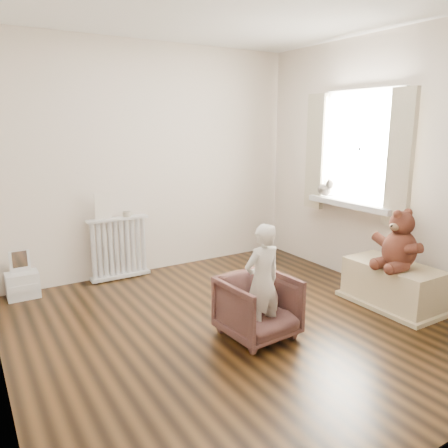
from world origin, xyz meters
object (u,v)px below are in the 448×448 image
radiator (119,245)px  child (262,282)px  toy_bench (392,285)px  plush_cat (325,187)px  teddy_bear (400,241)px  toy_vanity (21,271)px  armchair (258,307)px

radiator → child: 2.05m
toy_bench → plush_cat: 1.37m
child → teddy_bear: bearing=168.5°
child → toy_vanity: bearing=-55.7°
armchair → child: (0.00, -0.05, 0.24)m
toy_vanity → toy_bench: bearing=-34.4°
armchair → teddy_bear: 1.49m
toy_bench → teddy_bear: bearing=-124.5°
radiator → teddy_bear: size_ratio=1.30×
armchair → toy_bench: 1.48m
toy_vanity → armchair: size_ratio=0.85×
toy_vanity → armchair: (1.53, -1.90, -0.02)m
child → plush_cat: bearing=-152.0°
radiator → toy_bench: size_ratio=0.81×
child → armchair: bearing=-93.8°
armchair → child: child is taller
armchair → radiator: bearing=101.1°
radiator → teddy_bear: (1.93, -2.17, 0.28)m
radiator → armchair: bearing=-75.0°
armchair → teddy_bear: size_ratio=1.03×
radiator → armchair: (0.52, -1.93, -0.13)m
toy_vanity → plush_cat: plush_cat is taller
armchair → child: size_ratio=0.60×
teddy_bear → plush_cat: plush_cat is taller
child → toy_bench: size_ratio=1.08×
toy_bench → plush_cat: plush_cat is taller
armchair → child: bearing=-93.8°
teddy_bear → child: bearing=173.3°
toy_bench → teddy_bear: size_ratio=1.61×
toy_vanity → teddy_bear: teddy_bear is taller
toy_vanity → plush_cat: (3.15, -0.95, 0.72)m
armchair → teddy_bear: bearing=-13.4°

